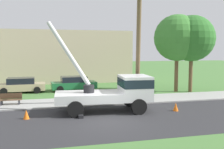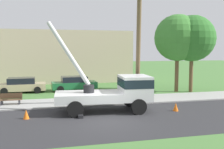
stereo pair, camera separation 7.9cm
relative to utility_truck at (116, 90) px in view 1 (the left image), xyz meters
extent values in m
plane|color=#477538|center=(-1.01, 9.92, -1.41)|extent=(120.00, 120.00, 0.00)
cube|color=#2B2B2D|center=(-1.01, -2.08, -1.40)|extent=(80.00, 7.44, 0.01)
cube|color=#9E9E99|center=(-1.01, 3.34, -1.36)|extent=(80.00, 3.41, 0.10)
cube|color=silver|center=(-1.80, 0.10, -0.38)|extent=(4.44, 2.67, 0.55)
cube|color=silver|center=(1.29, -0.10, 0.14)|extent=(2.05, 2.52, 1.60)
cube|color=#19232D|center=(1.29, -0.10, 0.49)|extent=(2.07, 2.54, 0.56)
cylinder|color=black|center=(-1.78, 0.10, 0.14)|extent=(0.70, 0.70, 0.50)
cylinder|color=silver|center=(-3.01, 0.83, 2.44)|extent=(2.81, 1.82, 4.26)
cube|color=black|center=(-2.49, -1.31, -1.31)|extent=(0.32, 0.32, 0.20)
cube|color=black|center=(-2.31, 1.59, -1.31)|extent=(0.32, 0.32, 0.20)
cylinder|color=black|center=(1.17, -1.29, -0.91)|extent=(1.00, 0.30, 1.00)
cylinder|color=black|center=(1.33, 1.10, -0.91)|extent=(1.00, 0.30, 1.00)
cylinder|color=black|center=(-2.79, -1.04, -0.91)|extent=(1.00, 0.30, 1.00)
cylinder|color=black|center=(-2.63, 1.36, -0.91)|extent=(1.00, 0.30, 1.00)
cylinder|color=brown|center=(2.08, 1.47, 2.99)|extent=(0.91, 2.21, 8.87)
cone|color=orange|center=(3.90, -0.97, -1.13)|extent=(0.36, 0.36, 0.56)
cone|color=orange|center=(-5.65, -0.71, -1.13)|extent=(0.36, 0.36, 0.56)
cube|color=tan|center=(-6.85, 9.32, -0.86)|extent=(4.45, 1.94, 0.65)
cube|color=black|center=(-6.85, 9.32, -0.26)|extent=(2.51, 1.73, 0.55)
cylinder|color=black|center=(-5.37, 8.47, -1.09)|extent=(0.64, 0.22, 0.64)
cylinder|color=black|center=(-5.43, 10.27, -1.09)|extent=(0.64, 0.22, 0.64)
cylinder|color=black|center=(-8.28, 8.38, -1.09)|extent=(0.64, 0.22, 0.64)
cylinder|color=black|center=(-8.33, 10.18, -1.09)|extent=(0.64, 0.22, 0.64)
cube|color=#1E6638|center=(-1.86, 9.42, -0.86)|extent=(4.50, 2.07, 0.65)
cube|color=black|center=(-1.86, 9.42, -0.26)|extent=(2.56, 1.81, 0.55)
cylinder|color=black|center=(-0.35, 8.61, -1.09)|extent=(0.64, 0.22, 0.64)
cylinder|color=black|center=(-0.47, 10.41, -1.09)|extent=(0.64, 0.22, 0.64)
cylinder|color=black|center=(-3.25, 8.43, -1.09)|extent=(0.64, 0.22, 0.64)
cylinder|color=black|center=(-3.36, 10.23, -1.09)|extent=(0.64, 0.22, 0.64)
cube|color=brown|center=(-7.05, 3.34, -0.96)|extent=(1.60, 0.44, 0.06)
cube|color=brown|center=(-7.05, 3.54, -0.71)|extent=(1.60, 0.06, 0.40)
cube|color=#333338|center=(-7.65, 3.34, -1.18)|extent=(0.10, 0.40, 0.45)
cube|color=#333338|center=(-6.45, 3.34, -1.18)|extent=(0.10, 0.40, 0.45)
cylinder|color=brown|center=(7.75, 6.36, 1.03)|extent=(0.36, 0.36, 4.87)
sphere|color=#3D7F33|center=(7.75, 6.36, 3.81)|extent=(4.45, 4.45, 4.45)
cylinder|color=brown|center=(9.06, 5.95, 1.00)|extent=(0.36, 0.36, 4.81)
sphere|color=#2D6B28|center=(9.06, 5.95, 3.75)|extent=(4.40, 4.40, 4.40)
cube|color=#C6B293|center=(-2.98, 17.60, 1.79)|extent=(18.00, 6.00, 6.40)
camera|label=1|loc=(-4.33, -16.51, 2.69)|focal=41.70mm
camera|label=2|loc=(-4.26, -16.53, 2.69)|focal=41.70mm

